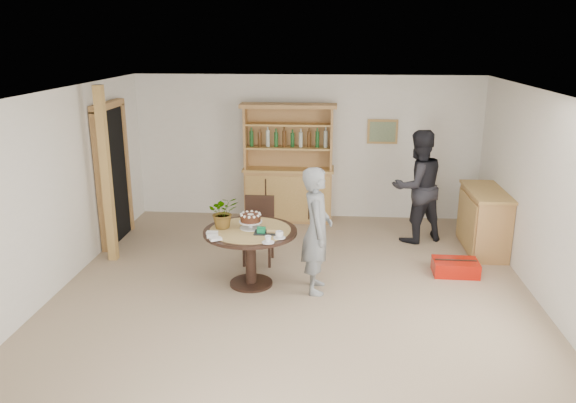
{
  "coord_description": "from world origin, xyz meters",
  "views": [
    {
      "loc": [
        0.43,
        -6.19,
        3.13
      ],
      "look_at": [
        -0.12,
        0.81,
        1.05
      ],
      "focal_mm": 35.0,
      "sensor_mm": 36.0,
      "label": 1
    }
  ],
  "objects_px": {
    "hutch": "(289,182)",
    "dining_chair": "(259,225)",
    "teen_boy": "(317,230)",
    "dining_table": "(250,241)",
    "red_suitcase": "(455,267)",
    "adult_person": "(417,186)",
    "sideboard": "(484,220)"
  },
  "relations": [
    {
      "from": "sideboard",
      "to": "hutch",
      "type": "bearing_deg",
      "value": 157.79
    },
    {
      "from": "dining_chair",
      "to": "adult_person",
      "type": "xyz_separation_m",
      "value": [
        2.35,
        1.02,
        0.35
      ]
    },
    {
      "from": "hutch",
      "to": "dining_chair",
      "type": "xyz_separation_m",
      "value": [
        -0.28,
        -1.91,
        -0.15
      ]
    },
    {
      "from": "teen_boy",
      "to": "dining_table",
      "type": "bearing_deg",
      "value": 81.11
    },
    {
      "from": "hutch",
      "to": "sideboard",
      "type": "bearing_deg",
      "value": -22.21
    },
    {
      "from": "sideboard",
      "to": "teen_boy",
      "type": "bearing_deg",
      "value": -147.03
    },
    {
      "from": "teen_boy",
      "to": "adult_person",
      "type": "xyz_separation_m",
      "value": [
        1.5,
        1.95,
        0.08
      ]
    },
    {
      "from": "adult_person",
      "to": "red_suitcase",
      "type": "xyz_separation_m",
      "value": [
        0.38,
        -1.31,
        -0.78
      ]
    },
    {
      "from": "adult_person",
      "to": "red_suitcase",
      "type": "distance_m",
      "value": 1.57
    },
    {
      "from": "sideboard",
      "to": "adult_person",
      "type": "height_order",
      "value": "adult_person"
    },
    {
      "from": "hutch",
      "to": "dining_table",
      "type": "distance_m",
      "value": 2.76
    },
    {
      "from": "dining_table",
      "to": "adult_person",
      "type": "xyz_separation_m",
      "value": [
        2.35,
        1.85,
        0.28
      ]
    },
    {
      "from": "hutch",
      "to": "adult_person",
      "type": "bearing_deg",
      "value": -23.3
    },
    {
      "from": "dining_table",
      "to": "dining_chair",
      "type": "relative_size",
      "value": 1.27
    },
    {
      "from": "dining_chair",
      "to": "sideboard",
      "type": "bearing_deg",
      "value": 12.09
    },
    {
      "from": "teen_boy",
      "to": "red_suitcase",
      "type": "distance_m",
      "value": 2.11
    },
    {
      "from": "hutch",
      "to": "dining_table",
      "type": "xyz_separation_m",
      "value": [
        -0.28,
        -2.74,
        -0.08
      ]
    },
    {
      "from": "dining_table",
      "to": "hutch",
      "type": "bearing_deg",
      "value": 84.21
    },
    {
      "from": "adult_person",
      "to": "hutch",
      "type": "bearing_deg",
      "value": -48.73
    },
    {
      "from": "dining_chair",
      "to": "hutch",
      "type": "bearing_deg",
      "value": 82.41
    },
    {
      "from": "hutch",
      "to": "adult_person",
      "type": "distance_m",
      "value": 2.27
    },
    {
      "from": "dining_chair",
      "to": "teen_boy",
      "type": "distance_m",
      "value": 1.29
    },
    {
      "from": "red_suitcase",
      "to": "hutch",
      "type": "bearing_deg",
      "value": 139.13
    },
    {
      "from": "adult_person",
      "to": "red_suitcase",
      "type": "bearing_deg",
      "value": 80.66
    },
    {
      "from": "sideboard",
      "to": "red_suitcase",
      "type": "distance_m",
      "value": 1.19
    },
    {
      "from": "red_suitcase",
      "to": "teen_boy",
      "type": "bearing_deg",
      "value": -160.19
    },
    {
      "from": "dining_table",
      "to": "teen_boy",
      "type": "height_order",
      "value": "teen_boy"
    },
    {
      "from": "sideboard",
      "to": "dining_chair",
      "type": "height_order",
      "value": "dining_chair"
    },
    {
      "from": "hutch",
      "to": "dining_chair",
      "type": "distance_m",
      "value": 1.94
    },
    {
      "from": "dining_chair",
      "to": "red_suitcase",
      "type": "xyz_separation_m",
      "value": [
        2.73,
        -0.29,
        -0.43
      ]
    },
    {
      "from": "sideboard",
      "to": "dining_chair",
      "type": "distance_m",
      "value": 3.38
    },
    {
      "from": "dining_table",
      "to": "teen_boy",
      "type": "xyz_separation_m",
      "value": [
        0.85,
        -0.1,
        0.2
      ]
    }
  ]
}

